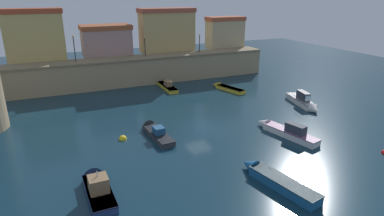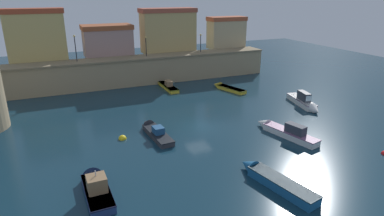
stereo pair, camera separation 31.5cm
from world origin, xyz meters
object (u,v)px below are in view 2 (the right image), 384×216
moored_boat_0 (226,88)px  moored_boat_1 (154,131)px  quay_lamp_1 (146,43)px  quay_lamp_2 (201,40)px  moored_boat_2 (284,131)px  mooring_buoy_0 (123,139)px  moored_boat_6 (166,85)px  moored_boat_4 (95,184)px  quay_lamp_0 (75,44)px  moored_boat_3 (305,102)px  moored_boat_5 (272,179)px

moored_boat_0 → moored_boat_1: 18.46m
quay_lamp_1 → quay_lamp_2: 9.29m
quay_lamp_1 → moored_boat_2: quay_lamp_1 is taller
quay_lamp_1 → mooring_buoy_0: quay_lamp_1 is taller
quay_lamp_2 → moored_boat_6: quay_lamp_2 is taller
moored_boat_0 → mooring_buoy_0: (-17.86, -11.28, -0.27)m
moored_boat_2 → mooring_buoy_0: size_ratio=9.46×
moored_boat_0 → moored_boat_4: size_ratio=0.99×
quay_lamp_0 → mooring_buoy_0: bearing=-84.0°
moored_boat_1 → mooring_buoy_0: bearing=86.2°
quay_lamp_1 → moored_boat_4: bearing=-113.2°
quay_lamp_0 → moored_boat_4: quay_lamp_0 is taller
moored_boat_0 → moored_boat_1: moored_boat_1 is taller
mooring_buoy_0 → quay_lamp_2: bearing=48.5°
moored_boat_1 → moored_boat_3: 19.98m
moored_boat_1 → moored_boat_2: (11.96, -5.55, 0.14)m
moored_boat_4 → quay_lamp_0: bearing=-4.6°
quay_lamp_0 → moored_boat_2: quay_lamp_0 is taller
quay_lamp_2 → mooring_buoy_0: quay_lamp_2 is taller
quay_lamp_2 → moored_boat_5: (-8.89, -32.31, -5.82)m
quay_lamp_0 → moored_boat_4: 28.64m
moored_boat_6 → mooring_buoy_0: 19.05m
mooring_buoy_0 → moored_boat_6: bearing=58.0°
moored_boat_4 → moored_boat_6: 27.85m
quay_lamp_1 → moored_boat_6: bearing=-63.8°
quay_lamp_0 → moored_boat_6: 14.21m
moored_boat_0 → moored_boat_5: (-9.19, -23.74, 0.13)m
moored_boat_3 → moored_boat_6: 20.35m
quay_lamp_1 → moored_boat_3: (14.95, -19.25, -5.76)m
moored_boat_0 → quay_lamp_0: bearing=49.8°
quay_lamp_0 → quay_lamp_1: (10.35, -0.00, -0.39)m
moored_boat_0 → moored_boat_2: moored_boat_2 is taller
mooring_buoy_0 → moored_boat_4: bearing=-114.5°
quay_lamp_1 → moored_boat_2: 26.97m
moored_boat_5 → mooring_buoy_0: bearing=23.6°
quay_lamp_1 → moored_boat_4: 30.92m
quay_lamp_1 → moored_boat_5: bearing=-89.3°
moored_boat_0 → mooring_buoy_0: bearing=105.4°
moored_boat_3 → quay_lamp_2: bearing=-150.9°
moored_boat_3 → moored_boat_5: moored_boat_3 is taller
quay_lamp_1 → mooring_buoy_0: (-8.28, -19.85, -6.29)m
quay_lamp_0 → moored_boat_3: (25.29, -19.25, -6.15)m
quay_lamp_0 → moored_boat_4: size_ratio=0.60×
quay_lamp_0 → quay_lamp_2: 19.64m
quay_lamp_2 → moored_boat_3: 20.86m
moored_boat_0 → moored_boat_3: 11.96m
moored_boat_1 → moored_boat_3: (19.97, 0.60, 0.20)m
moored_boat_0 → moored_boat_1: size_ratio=0.92×
quay_lamp_2 → mooring_buoy_0: size_ratio=3.78×
moored_boat_0 → moored_boat_1: (-14.61, -11.28, 0.07)m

